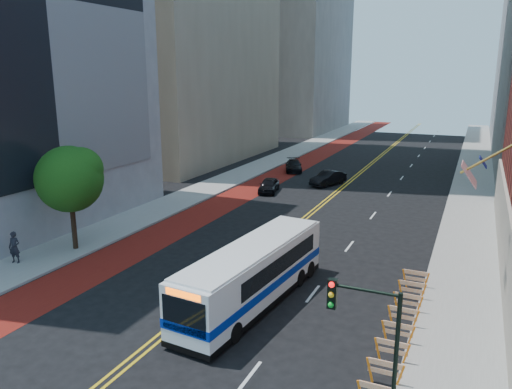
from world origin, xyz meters
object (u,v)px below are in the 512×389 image
at_px(car_a, 269,185).
at_px(car_b, 328,178).
at_px(traffic_signal, 367,332).
at_px(transit_bus, 254,273).
at_px(pedestrian, 14,247).
at_px(car_c, 294,166).
at_px(street_tree, 70,177).

bearing_deg(car_a, car_b, 38.97).
xyz_separation_m(traffic_signal, transit_bus, (-6.99, 7.31, -2.11)).
relative_size(car_a, pedestrian, 2.07).
relative_size(traffic_signal, car_c, 1.13).
bearing_deg(car_c, pedestrian, -120.63).
relative_size(street_tree, car_a, 1.68).
height_order(car_a, car_b, car_b).
height_order(car_b, pedestrian, pedestrian).
height_order(street_tree, car_b, street_tree).
bearing_deg(pedestrian, street_tree, 52.16).
distance_m(traffic_signal, transit_bus, 10.34).
bearing_deg(car_b, transit_bus, -60.06).
height_order(street_tree, car_a, street_tree).
bearing_deg(traffic_signal, transit_bus, 133.73).
bearing_deg(car_c, street_tree, -118.85).
xyz_separation_m(transit_bus, car_c, (-9.74, 32.98, -0.96)).
height_order(traffic_signal, pedestrian, traffic_signal).
relative_size(car_b, pedestrian, 2.28).
distance_m(traffic_signal, car_b, 36.66).
bearing_deg(car_b, pedestrian, -89.62).
relative_size(street_tree, pedestrian, 3.48).
bearing_deg(street_tree, car_c, 82.72).
height_order(street_tree, transit_bus, street_tree).
distance_m(transit_bus, car_c, 34.40).
relative_size(street_tree, transit_bus, 0.59).
height_order(street_tree, traffic_signal, street_tree).
bearing_deg(car_a, car_c, 85.53).
bearing_deg(traffic_signal, pedestrian, 164.55).
xyz_separation_m(transit_bus, car_b, (-4.04, 27.52, -0.89)).
bearing_deg(pedestrian, car_c, 67.00).
height_order(traffic_signal, transit_bus, traffic_signal).
xyz_separation_m(street_tree, pedestrian, (-1.52, -3.43, -3.80)).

